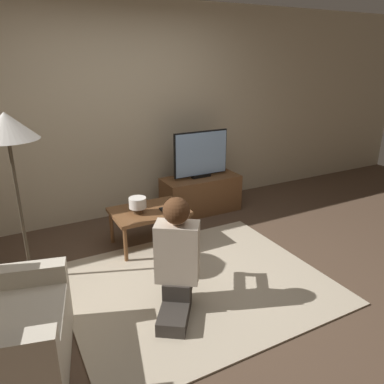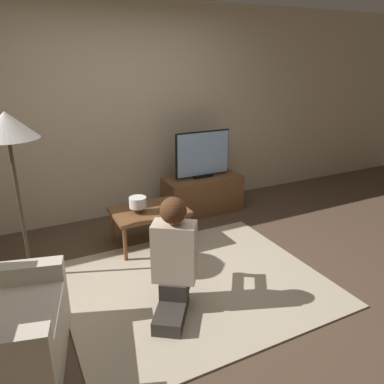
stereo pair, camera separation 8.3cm
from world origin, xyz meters
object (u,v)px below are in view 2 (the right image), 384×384
at_px(tv, 203,154).
at_px(floor_lamp, 8,134).
at_px(table_lamp, 138,203).
at_px(person_kneeling, 174,254).
at_px(coffee_table, 149,213).

height_order(tv, floor_lamp, floor_lamp).
distance_m(floor_lamp, table_lamp, 1.39).
height_order(floor_lamp, table_lamp, floor_lamp).
xyz_separation_m(person_kneeling, table_lamp, (0.09, 1.11, 0.02)).
height_order(person_kneeling, table_lamp, person_kneeling).
distance_m(tv, person_kneeling, 2.09).
bearing_deg(table_lamp, coffee_table, 11.79).
height_order(coffee_table, floor_lamp, floor_lamp).
xyz_separation_m(floor_lamp, person_kneeling, (1.02, -1.03, -0.86)).
bearing_deg(person_kneeling, coffee_table, -66.23).
xyz_separation_m(tv, table_lamp, (-1.08, -0.59, -0.27)).
bearing_deg(floor_lamp, tv, 17.19).
bearing_deg(floor_lamp, person_kneeling, -45.27).
bearing_deg(coffee_table, tv, 30.70).
xyz_separation_m(coffee_table, floor_lamp, (-1.23, -0.11, 0.99)).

